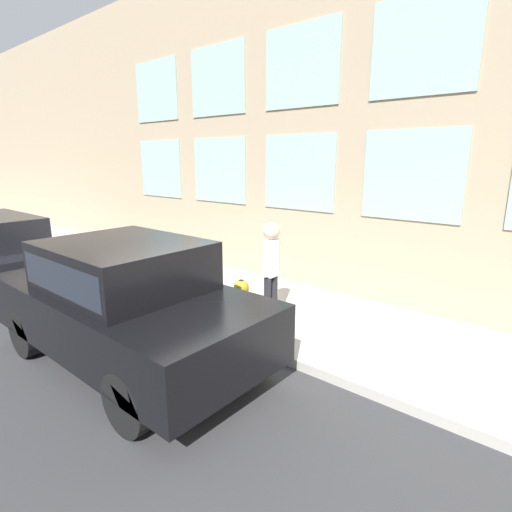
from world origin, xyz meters
TOP-DOWN VIEW (x-y plane):
  - ground_plane at (0.00, 0.00)m, footprint 80.00×80.00m
  - sidewalk at (1.48, 0.00)m, footprint 2.97×60.00m
  - building_facade at (3.11, 0.00)m, footprint 0.33×40.00m
  - fire_hydrant at (0.56, -0.50)m, footprint 0.34×0.45m
  - person at (0.81, -0.95)m, footprint 0.42×0.28m
  - parked_car_black_near at (-1.37, -0.05)m, footprint 2.00×4.41m

SIDE VIEW (x-z plane):
  - ground_plane at x=0.00m, z-range 0.00..0.00m
  - sidewalk at x=1.48m, z-range 0.00..0.14m
  - fire_hydrant at x=0.56m, z-range 0.15..0.89m
  - parked_car_black_near at x=-1.37m, z-range 0.08..1.89m
  - person at x=0.81m, z-range 0.32..2.07m
  - building_facade at x=3.11m, z-range 0.00..7.28m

